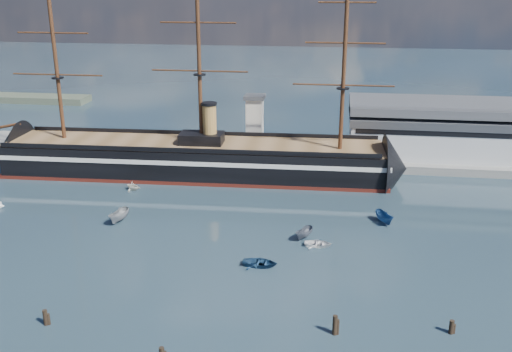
# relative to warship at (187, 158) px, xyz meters

# --- Properties ---
(ground) EXTENTS (600.00, 600.00, 0.00)m
(ground) POSITION_rel_warship_xyz_m (11.35, -20.00, -4.04)
(ground) COLOR #22323D
(ground) RESTS_ON ground
(quay) EXTENTS (180.00, 18.00, 2.00)m
(quay) POSITION_rel_warship_xyz_m (21.35, 16.00, -4.04)
(quay) COLOR slate
(quay) RESTS_ON ground
(warehouse) EXTENTS (63.00, 21.00, 11.60)m
(warehouse) POSITION_rel_warship_xyz_m (69.35, 20.00, 3.95)
(warehouse) COLOR #B7BABC
(warehouse) RESTS_ON ground
(quay_tower) EXTENTS (5.00, 5.00, 15.00)m
(quay_tower) POSITION_rel_warship_xyz_m (14.35, 13.00, 5.72)
(quay_tower) COLOR silver
(quay_tower) RESTS_ON ground
(warship) EXTENTS (113.16, 19.43, 53.94)m
(warship) POSITION_rel_warship_xyz_m (0.00, 0.00, 0.00)
(warship) COLOR black
(warship) RESTS_ON ground
(motorboat_a) EXTENTS (7.28, 3.70, 2.78)m
(motorboat_a) POSITION_rel_warship_xyz_m (-5.66, -29.52, -4.04)
(motorboat_a) COLOR gray
(motorboat_a) RESTS_ON ground
(motorboat_b) EXTENTS (1.45, 3.54, 1.64)m
(motorboat_b) POSITION_rel_warship_xyz_m (23.44, -43.44, -4.04)
(motorboat_b) COLOR navy
(motorboat_b) RESTS_ON ground
(motorboat_c) EXTENTS (6.04, 4.49, 2.29)m
(motorboat_c) POSITION_rel_warship_xyz_m (29.86, -31.96, -4.04)
(motorboat_c) COLOR #535A69
(motorboat_c) RESTS_ON ground
(motorboat_d) EXTENTS (5.15, 6.53, 2.21)m
(motorboat_d) POSITION_rel_warship_xyz_m (-9.08, -12.49, -4.04)
(motorboat_d) COLOR white
(motorboat_d) RESTS_ON ground
(motorboat_e) EXTENTS (1.28, 3.02, 1.39)m
(motorboat_e) POSITION_rel_warship_xyz_m (32.47, -34.80, -4.04)
(motorboat_e) COLOR white
(motorboat_e) RESTS_ON ground
(motorboat_f) EXTENTS (6.81, 4.83, 2.56)m
(motorboat_f) POSITION_rel_warship_xyz_m (44.53, -22.92, -4.04)
(motorboat_f) COLOR navy
(motorboat_f) RESTS_ON ground
(piling_near_left) EXTENTS (0.64, 0.64, 2.94)m
(piling_near_left) POSITION_rel_warship_xyz_m (-2.74, -63.98, -4.04)
(piling_near_left) COLOR black
(piling_near_left) RESTS_ON ground
(piling_near_right) EXTENTS (0.64, 0.64, 3.50)m
(piling_near_right) POSITION_rel_warship_xyz_m (35.65, -60.68, -4.04)
(piling_near_right) COLOR black
(piling_near_right) RESTS_ON ground
(piling_far_right) EXTENTS (0.64, 0.64, 2.64)m
(piling_far_right) POSITION_rel_warship_xyz_m (50.75, -58.30, -4.04)
(piling_far_right) COLOR black
(piling_far_right) RESTS_ON ground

